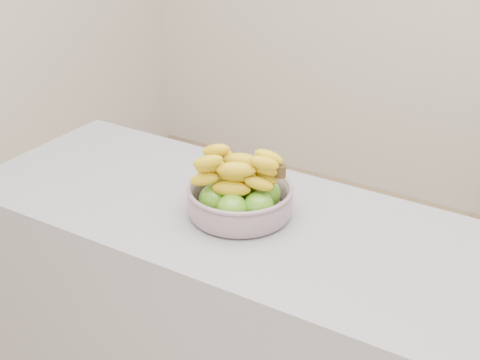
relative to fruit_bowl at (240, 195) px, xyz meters
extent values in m
cylinder|color=#A9B8CB|center=(0.00, 0.00, -0.05)|extent=(0.24, 0.24, 0.01)
torus|color=#A9B8CB|center=(0.00, 0.00, 0.02)|extent=(0.28, 0.28, 0.01)
sphere|color=#3F9F1B|center=(0.02, -0.07, -0.01)|extent=(0.08, 0.08, 0.08)
sphere|color=#3F9F1B|center=(0.07, -0.02, -0.01)|extent=(0.08, 0.08, 0.08)
sphere|color=#3F9F1B|center=(0.05, 0.05, -0.01)|extent=(0.08, 0.08, 0.08)
sphere|color=#3F9F1B|center=(-0.02, 0.07, -0.01)|extent=(0.08, 0.08, 0.08)
sphere|color=#3F9F1B|center=(-0.07, 0.02, -0.01)|extent=(0.08, 0.08, 0.08)
sphere|color=#3F9F1B|center=(-0.05, -0.05, -0.01)|extent=(0.08, 0.08, 0.08)
ellipsoid|color=yellow|center=(0.00, -0.04, 0.04)|extent=(0.18, 0.10, 0.04)
ellipsoid|color=yellow|center=(-0.01, 0.00, 0.04)|extent=(0.18, 0.08, 0.04)
ellipsoid|color=yellow|center=(-0.02, 0.04, 0.04)|extent=(0.18, 0.06, 0.04)
ellipsoid|color=yellow|center=(0.01, -0.02, 0.07)|extent=(0.17, 0.11, 0.04)
ellipsoid|color=yellow|center=(-0.01, 0.02, 0.07)|extent=(0.18, 0.05, 0.04)
ellipsoid|color=yellow|center=(0.01, 0.00, 0.10)|extent=(0.18, 0.08, 0.04)
ellipsoid|color=yellow|center=(0.02, -0.04, 0.09)|extent=(0.17, 0.12, 0.04)
cylinder|color=#423015|center=(0.10, 0.03, 0.08)|extent=(0.03, 0.03, 0.03)
camera|label=1|loc=(0.79, -1.29, 0.82)|focal=50.00mm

